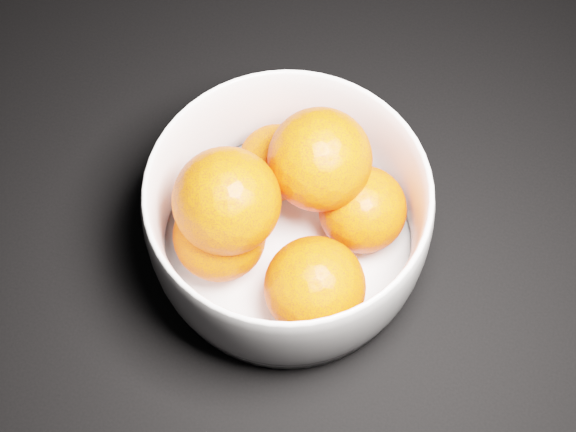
# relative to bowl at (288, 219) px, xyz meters

# --- Properties ---
(bowl) EXTENTS (0.21, 0.21, 0.10)m
(bowl) POSITION_rel_bowl_xyz_m (0.00, 0.00, 0.00)
(bowl) COLOR silver
(bowl) RESTS_ON ground
(orange_pile) EXTENTS (0.17, 0.16, 0.12)m
(orange_pile) POSITION_rel_bowl_xyz_m (-0.00, 0.00, 0.01)
(orange_pile) COLOR #FC4206
(orange_pile) RESTS_ON bowl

